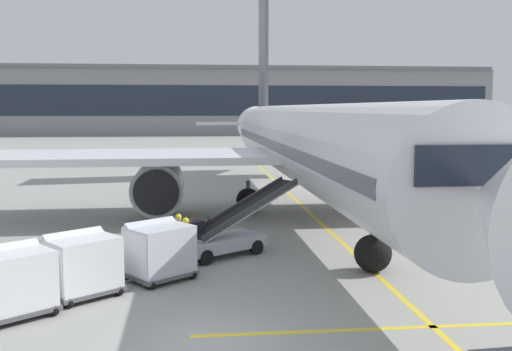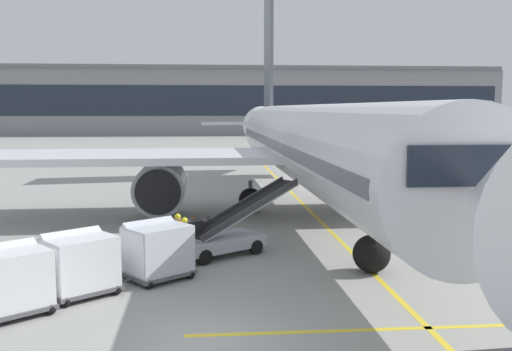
% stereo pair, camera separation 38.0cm
% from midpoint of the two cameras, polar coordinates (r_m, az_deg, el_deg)
% --- Properties ---
extents(ground_plane, '(600.00, 600.00, 0.00)m').
position_cam_midpoint_polar(ground_plane, '(14.30, -5.69, -16.26)').
color(ground_plane, gray).
extents(parked_airplane, '(34.25, 44.84, 14.82)m').
position_cam_midpoint_polar(parked_airplane, '(30.36, 4.74, 2.99)').
color(parked_airplane, white).
rests_on(parked_airplane, ground).
extents(belt_loader, '(5.16, 4.13, 2.71)m').
position_cam_midpoint_polar(belt_loader, '(22.13, -3.55, -5.72)').
color(belt_loader, '#A3A8B2').
rests_on(belt_loader, ground).
extents(baggage_cart_lead, '(2.64, 2.49, 1.91)m').
position_cam_midpoint_polar(baggage_cart_lead, '(19.18, -10.16, -7.21)').
color(baggage_cart_lead, '#515156').
rests_on(baggage_cart_lead, ground).
extents(baggage_cart_second, '(2.64, 2.49, 1.91)m').
position_cam_midpoint_polar(baggage_cart_second, '(18.07, -17.45, -8.28)').
color(baggage_cart_second, '#515156').
rests_on(baggage_cart_second, ground).
extents(baggage_cart_third, '(2.64, 2.49, 1.91)m').
position_cam_midpoint_polar(baggage_cart_third, '(17.02, -23.61, -9.46)').
color(baggage_cart_third, '#515156').
rests_on(baggage_cart_third, ground).
extents(ground_crew_by_loader, '(0.57, 0.28, 1.74)m').
position_cam_midpoint_polar(ground_crew_by_loader, '(21.37, -8.16, -5.75)').
color(ground_crew_by_loader, '#514C42').
rests_on(ground_crew_by_loader, ground).
extents(ground_crew_by_carts, '(0.57, 0.28, 1.74)m').
position_cam_midpoint_polar(ground_crew_by_carts, '(20.63, -7.48, -6.19)').
color(ground_crew_by_carts, black).
rests_on(ground_crew_by_carts, ground).
extents(safety_cone_engine_keepout, '(0.53, 0.53, 0.60)m').
position_cam_midpoint_polar(safety_cone_engine_keepout, '(27.07, -6.69, -4.62)').
color(safety_cone_engine_keepout, black).
rests_on(safety_cone_engine_keepout, ground).
extents(apron_guidance_line_lead_in, '(0.20, 110.00, 0.01)m').
position_cam_midpoint_polar(apron_guidance_line_lead_in, '(30.07, 5.32, -4.03)').
color(apron_guidance_line_lead_in, yellow).
rests_on(apron_guidance_line_lead_in, ground).
extents(apron_guidance_line_stop_bar, '(12.00, 0.20, 0.01)m').
position_cam_midpoint_polar(apron_guidance_line_stop_bar, '(15.78, 15.78, -14.22)').
color(apron_guidance_line_stop_bar, yellow).
rests_on(apron_guidance_line_stop_bar, ground).
extents(terminal_building, '(110.11, 21.35, 14.36)m').
position_cam_midpoint_polar(terminal_building, '(129.31, -2.38, 7.33)').
color(terminal_building, gray).
rests_on(terminal_building, ground).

